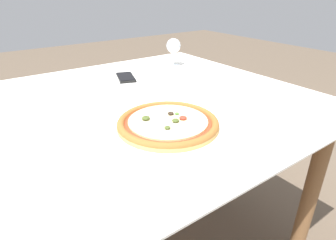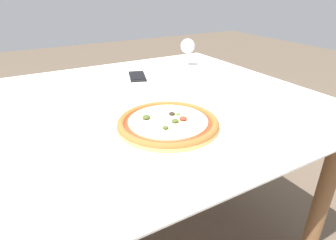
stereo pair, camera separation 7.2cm
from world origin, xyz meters
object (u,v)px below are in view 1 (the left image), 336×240
cell_phone (126,77)px  wine_glass_far_left (174,47)px  pizza_plate (168,124)px  dining_table (110,126)px

cell_phone → wine_glass_far_left: bearing=9.9°
pizza_plate → dining_table: bearing=107.1°
pizza_plate → cell_phone: 0.53m
wine_glass_far_left → cell_phone: wine_glass_far_left is taller
dining_table → pizza_plate: pizza_plate is taller
pizza_plate → cell_phone: pizza_plate is taller
dining_table → wine_glass_far_left: (0.51, 0.32, 0.17)m
cell_phone → pizza_plate: bearing=-104.4°
dining_table → cell_phone: cell_phone is taller
dining_table → wine_glass_far_left: bearing=32.0°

